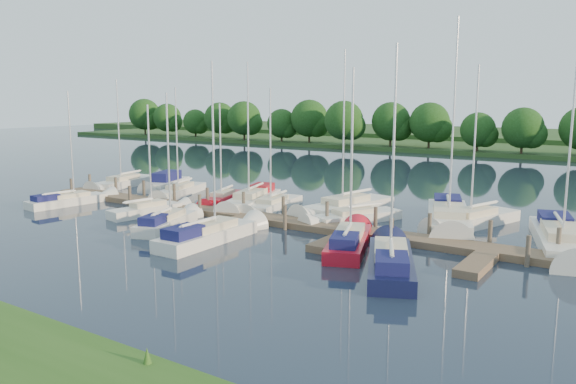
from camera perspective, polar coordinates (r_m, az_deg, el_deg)
The scene contains 23 objects.
ground at distance 32.87m, azimuth -12.15°, elevation -5.23°, with size 260.00×260.00×0.00m, color black.
dock at distance 38.13m, azimuth -4.32°, elevation -2.70°, with size 40.00×6.00×0.40m.
mooring_pilings at distance 38.93m, azimuth -3.31°, elevation -1.84°, with size 38.24×2.84×2.00m.
far_shore at distance 100.11m, azimuth 20.16°, elevation 4.34°, with size 180.00×30.00×0.60m, color #24451A.
distant_hill at distance 124.49m, azimuth 22.87°, elevation 5.25°, with size 220.00×40.00×1.40m, color #315023.
treeline at distance 87.73m, azimuth 18.22°, elevation 6.29°, with size 145.67×9.84×8.18m.
sailboat_n_0 at distance 55.14m, azimuth -16.41°, elevation 0.79°, with size 3.02×8.23×10.40m.
motorboat at distance 53.50m, azimuth -12.32°, elevation 0.81°, with size 3.56×6.74×1.90m.
sailboat_n_2 at distance 49.26m, azimuth -10.95°, elevation -0.00°, with size 3.57×7.48×9.52m.
sailboat_n_3 at distance 45.09m, azimuth -6.65°, elevation -0.75°, with size 2.90×6.37×8.19m.
sailboat_n_4 at distance 43.58m, azimuth -3.75°, elevation -0.97°, with size 4.04×8.90×11.37m.
sailboat_n_5 at distance 42.08m, azimuth -1.63°, elevation -1.44°, with size 2.44×7.39×9.30m.
sailboat_n_6 at distance 41.10m, azimuth 5.80°, elevation -1.72°, with size 3.91×9.56×12.08m.
sailboat_n_7 at distance 37.98m, azimuth 6.60°, elevation -2.69°, with size 4.51×7.19×9.42m.
sailboat_n_8 at distance 38.72m, azimuth 15.98°, elevation -2.66°, with size 5.52×10.91×13.78m.
sailboat_n_9 at distance 38.53m, azimuth 18.27°, elevation -2.91°, with size 4.20×8.37×10.78m.
sailboat_n_10 at distance 34.93m, azimuth 25.98°, elevation -4.56°, with size 4.70×10.45×13.10m.
sailboat_s_0 at distance 47.22m, azimuth -21.27°, elevation -0.84°, with size 2.43×7.24×9.12m.
sailboat_s_1 at distance 41.39m, azimuth -13.96°, elevation -1.89°, with size 2.45×6.34×8.16m.
sailboat_s_2 at distance 36.86m, azimuth -12.12°, elevation -3.12°, with size 3.36×6.93×8.98m.
sailboat_s_3 at distance 33.00m, azimuth -7.90°, elevation -4.44°, with size 2.06×8.33×10.75m.
sailboat_s_4 at distance 31.40m, azimuth 6.25°, elevation -5.14°, with size 4.14×7.96×10.31m.
sailboat_s_5 at distance 27.84m, azimuth 10.36°, elevation -7.13°, with size 4.97×8.56×11.23m.
Camera 1 is at (22.86, -22.14, 8.21)m, focal length 35.00 mm.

